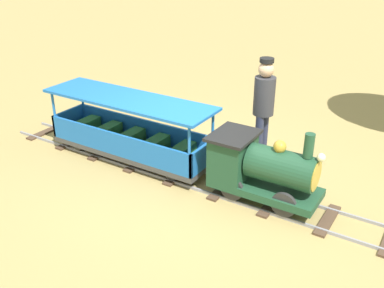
{
  "coord_description": "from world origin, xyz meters",
  "views": [
    {
      "loc": [
        4.58,
        2.74,
        3.11
      ],
      "look_at": [
        0.0,
        -0.12,
        0.55
      ],
      "focal_mm": 40.86,
      "sensor_mm": 36.0,
      "label": 1
    }
  ],
  "objects": [
    {
      "name": "passenger_car",
      "position": [
        0.0,
        -1.22,
        0.42
      ],
      "size": [
        0.77,
        2.7,
        0.97
      ],
      "color": "#3F3F3F",
      "rests_on": "ground_plane"
    },
    {
      "name": "locomotive",
      "position": [
        0.0,
        0.9,
        0.48
      ],
      "size": [
        0.67,
        1.45,
        1.04
      ],
      "color": "#1E472D",
      "rests_on": "ground_plane"
    },
    {
      "name": "track",
      "position": [
        0.0,
        -0.32,
        0.02
      ],
      "size": [
        0.71,
        6.4,
        0.04
      ],
      "color": "gray",
      "rests_on": "ground_plane"
    },
    {
      "name": "ground_plane",
      "position": [
        0.0,
        0.0,
        0.0
      ],
      "size": [
        60.0,
        60.0,
        0.0
      ],
      "primitive_type": "plane",
      "color": "#A38C51"
    },
    {
      "name": "conductor_person",
      "position": [
        -0.96,
        0.5,
        0.96
      ],
      "size": [
        0.3,
        0.3,
        1.62
      ],
      "color": "#282D47",
      "rests_on": "ground_plane"
    }
  ]
}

